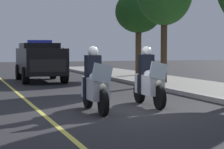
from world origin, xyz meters
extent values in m
plane|color=#28282B|center=(0.00, 0.00, 0.00)|extent=(80.00, 80.00, 0.00)
cube|color=#E0D14C|center=(0.00, -2.20, 0.00)|extent=(48.00, 0.12, 0.01)
cylinder|color=black|center=(0.58, -0.85, 0.32)|extent=(0.64, 0.13, 0.64)
cylinder|color=black|center=(-0.91, -0.81, 0.32)|extent=(0.64, 0.15, 0.64)
cube|color=silver|center=(-0.15, -0.83, 0.62)|extent=(1.21, 0.47, 0.56)
ellipsoid|color=silver|center=(-0.10, -0.83, 0.92)|extent=(0.57, 0.33, 0.24)
cube|color=silver|center=(0.48, -0.84, 1.05)|extent=(0.07, 0.56, 0.53)
sphere|color=#F9F4CC|center=(0.54, -0.84, 0.72)|extent=(0.17, 0.17, 0.17)
sphere|color=red|center=(0.35, -1.00, 0.98)|extent=(0.09, 0.09, 0.09)
sphere|color=#1933F2|center=(0.36, -0.68, 0.98)|extent=(0.09, 0.09, 0.09)
cube|color=black|center=(-0.38, -0.82, 1.18)|extent=(0.29, 0.41, 0.60)
cube|color=black|center=(-0.31, -0.62, 0.62)|extent=(0.18, 0.14, 0.56)
cube|color=black|center=(-0.32, -1.02, 0.62)|extent=(0.18, 0.14, 0.56)
sphere|color=white|center=(-0.36, -0.82, 1.58)|extent=(0.28, 0.28, 0.28)
cylinder|color=black|center=(0.01, 0.95, 0.32)|extent=(0.64, 0.13, 0.64)
cylinder|color=black|center=(-1.49, 0.99, 0.32)|extent=(0.64, 0.15, 0.64)
cube|color=white|center=(-0.72, 0.97, 0.62)|extent=(1.21, 0.47, 0.56)
ellipsoid|color=white|center=(-0.67, 0.97, 0.92)|extent=(0.57, 0.33, 0.24)
cube|color=silver|center=(-0.09, 0.95, 1.05)|extent=(0.07, 0.56, 0.53)
sphere|color=#F9F4CC|center=(-0.03, 0.95, 0.72)|extent=(0.17, 0.17, 0.17)
sphere|color=red|center=(-0.23, 0.80, 0.98)|extent=(0.09, 0.09, 0.09)
sphere|color=#1933F2|center=(-0.22, 1.12, 0.98)|extent=(0.09, 0.09, 0.09)
cube|color=black|center=(-0.95, 0.97, 1.18)|extent=(0.29, 0.41, 0.60)
cube|color=black|center=(-0.89, 1.17, 0.62)|extent=(0.18, 0.14, 0.56)
cube|color=black|center=(-0.90, 0.77, 0.62)|extent=(0.18, 0.14, 0.56)
sphere|color=white|center=(-0.93, 0.97, 1.58)|extent=(0.28, 0.28, 0.28)
cube|color=black|center=(-10.72, -0.47, 1.02)|extent=(4.94, 2.01, 1.24)
cube|color=black|center=(-11.02, -0.46, 1.72)|extent=(2.44, 1.80, 0.36)
cube|color=#2633D8|center=(-10.82, -0.47, 1.98)|extent=(0.31, 1.21, 0.14)
cube|color=black|center=(-8.32, -0.52, 0.88)|extent=(0.16, 1.62, 0.56)
cylinder|color=black|center=(-9.15, 0.40, 0.40)|extent=(0.81, 0.30, 0.80)
cylinder|color=black|center=(-9.19, -1.40, 0.40)|extent=(0.81, 0.30, 0.80)
cylinder|color=black|center=(-12.25, 0.47, 0.40)|extent=(0.81, 0.30, 0.80)
cylinder|color=black|center=(-12.29, -1.33, 0.40)|extent=(0.81, 0.30, 0.80)
cylinder|color=black|center=(-15.17, 1.85, 0.33)|extent=(0.66, 0.06, 0.66)
cylinder|color=black|center=(-16.27, 1.88, 0.33)|extent=(0.66, 0.06, 0.66)
cube|color=black|center=(-15.72, 1.86, 0.60)|extent=(1.00, 0.08, 0.36)
cube|color=black|center=(-15.77, 1.86, 1.20)|extent=(0.25, 0.33, 0.56)
sphere|color=tan|center=(-15.74, 1.86, 1.58)|extent=(0.22, 0.22, 0.22)
cylinder|color=#42301E|center=(-7.03, 4.51, 1.69)|extent=(0.30, 0.30, 3.18)
cylinder|color=#42301E|center=(-12.33, 5.49, 1.38)|extent=(0.35, 0.35, 2.57)
ellipsoid|color=#194216|center=(-12.33, 5.49, 3.74)|extent=(2.68, 2.68, 2.44)
camera|label=1|loc=(10.48, -4.06, 1.68)|focal=68.68mm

